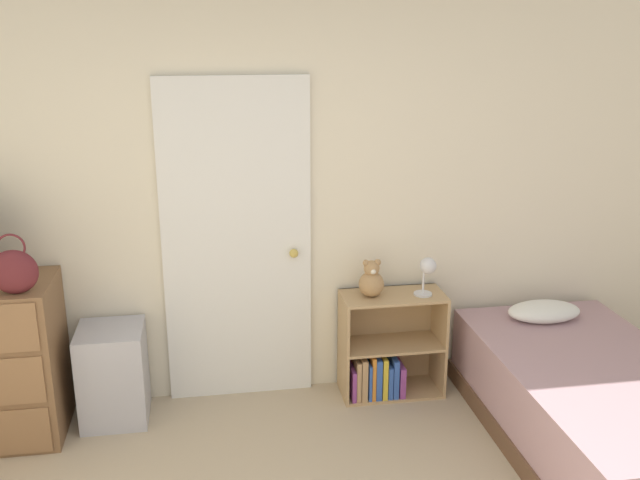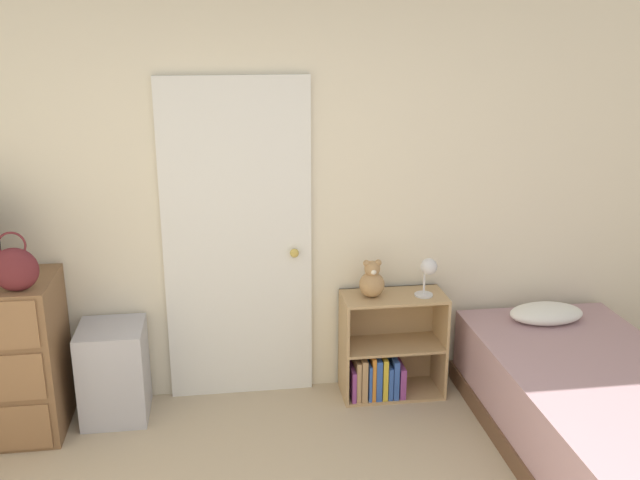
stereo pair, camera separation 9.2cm
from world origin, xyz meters
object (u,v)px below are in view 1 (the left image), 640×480
Objects in this scene: storage_bin at (113,374)px; handbag at (14,271)px; desk_lamp at (427,270)px; teddy_bear at (371,280)px; bed at (595,407)px; bookshelf at (384,356)px.

handbag is at bearing -148.84° from storage_bin.
desk_lamp is at bearing -0.16° from storage_bin.
handbag is 2.37m from desk_lamp.
desk_lamp is at bearing -7.38° from teddy_bear.
bed is (2.70, -0.76, -0.04)m from storage_bin.
storage_bin is at bearing 31.16° from handbag.
teddy_bear is at bearing 8.26° from handbag.
teddy_bear is (2.01, 0.29, -0.28)m from handbag.
bed is at bearing -9.23° from handbag.
bookshelf reaches higher than bed.
bed is at bearing -44.45° from desk_lamp.
bed is (3.12, -0.51, -0.81)m from handbag.
bed is (1.11, -0.80, -0.53)m from teddy_bear.
bookshelf is (2.10, 0.29, -0.81)m from handbag.
handbag is 2.05m from teddy_bear.
bookshelf is 1.29m from bed.
desk_lamp is at bearing 6.00° from handbag.
desk_lamp reaches higher than bookshelf.
bed is at bearing -15.70° from storage_bin.
handbag is 1.38× the size of teddy_bear.
storage_bin is 1.66m from teddy_bear.
teddy_bear is at bearing 144.32° from bed.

